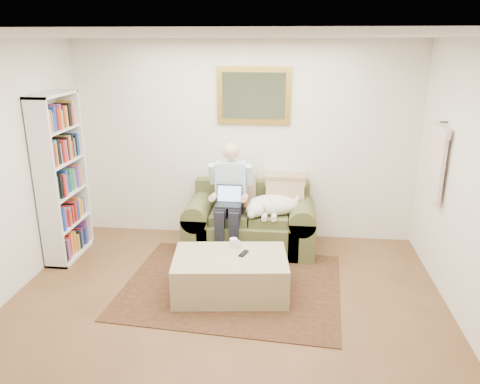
% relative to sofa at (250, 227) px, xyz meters
% --- Properties ---
extents(room_shell, '(4.51, 5.00, 2.61)m').
position_rel_sofa_xyz_m(room_shell, '(-0.13, -1.70, 1.02)').
color(room_shell, brown).
rests_on(room_shell, ground).
extents(rug, '(2.46, 2.03, 0.01)m').
position_rel_sofa_xyz_m(rug, '(-0.11, -1.02, -0.28)').
color(rug, black).
rests_on(rug, room_shell).
extents(sofa, '(1.63, 0.83, 0.98)m').
position_rel_sofa_xyz_m(sofa, '(0.00, 0.00, 0.00)').
color(sofa, brown).
rests_on(sofa, room_shell).
extents(seated_man, '(0.54, 0.77, 1.37)m').
position_rel_sofa_xyz_m(seated_man, '(-0.24, -0.15, 0.40)').
color(seated_man, '#8CB6D8').
rests_on(seated_man, sofa).
extents(laptop, '(0.32, 0.25, 0.23)m').
position_rel_sofa_xyz_m(laptop, '(-0.24, -0.21, 0.44)').
color(laptop, black).
rests_on(laptop, seated_man).
extents(sleeping_dog, '(0.67, 0.42, 0.25)m').
position_rel_sofa_xyz_m(sleeping_dog, '(0.29, -0.08, 0.34)').
color(sleeping_dog, white).
rests_on(sleeping_dog, sofa).
extents(ottoman, '(1.25, 0.88, 0.43)m').
position_rel_sofa_xyz_m(ottoman, '(-0.11, -1.18, -0.07)').
color(ottoman, '#C9B986').
rests_on(ottoman, room_shell).
extents(coffee_mug, '(0.08, 0.08, 0.10)m').
position_rel_sofa_xyz_m(coffee_mug, '(-0.10, -0.95, 0.20)').
color(coffee_mug, white).
rests_on(coffee_mug, ottoman).
extents(tv_remote, '(0.10, 0.16, 0.02)m').
position_rel_sofa_xyz_m(tv_remote, '(0.03, -1.11, 0.16)').
color(tv_remote, black).
rests_on(tv_remote, ottoman).
extents(bookshelf, '(0.28, 0.80, 2.00)m').
position_rel_sofa_xyz_m(bookshelf, '(-2.23, -0.45, 0.72)').
color(bookshelf, white).
rests_on(bookshelf, room_shell).
extents(wall_mirror, '(0.94, 0.04, 0.72)m').
position_rel_sofa_xyz_m(wall_mirror, '(0.00, 0.42, 1.62)').
color(wall_mirror, gold).
rests_on(wall_mirror, room_shell).
extents(hanging_shirt, '(0.06, 0.52, 0.90)m').
position_rel_sofa_xyz_m(hanging_shirt, '(2.06, -0.45, 1.07)').
color(hanging_shirt, beige).
rests_on(hanging_shirt, room_shell).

